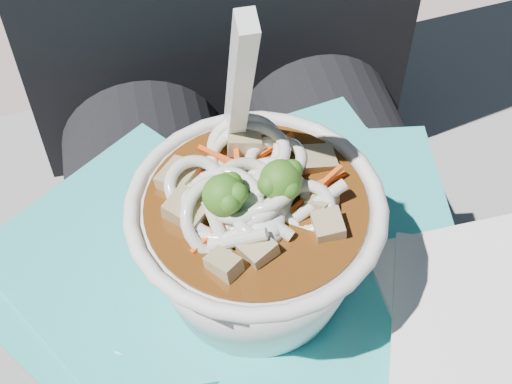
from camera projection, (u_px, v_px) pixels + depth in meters
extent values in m
cube|color=slate|center=(249.00, 352.00, 0.86)|extent=(1.05, 0.62, 0.46)
cylinder|color=black|center=(179.00, 364.00, 0.52)|extent=(0.15, 0.48, 0.15)
cylinder|color=black|center=(391.00, 322.00, 0.54)|extent=(0.15, 0.48, 0.15)
cube|color=#29ADAE|center=(135.00, 266.00, 0.48)|extent=(0.27, 0.27, 0.00)
cube|color=#29ADAE|center=(258.00, 317.00, 0.46)|extent=(0.24, 0.25, 0.00)
cube|color=#29ADAE|center=(146.00, 274.00, 0.48)|extent=(0.21, 0.21, 0.00)
cube|color=#29ADAE|center=(232.00, 299.00, 0.46)|extent=(0.16, 0.16, 0.00)
cube|color=#29ADAE|center=(320.00, 254.00, 0.48)|extent=(0.21, 0.21, 0.00)
cube|color=#29ADAE|center=(319.00, 181.00, 0.52)|extent=(0.14, 0.16, 0.00)
cube|color=#29ADAE|center=(367.00, 208.00, 0.50)|extent=(0.14, 0.17, 0.00)
cube|color=#29ADAE|center=(342.00, 267.00, 0.47)|extent=(0.15, 0.13, 0.00)
cube|color=#29ADAE|center=(261.00, 264.00, 0.47)|extent=(0.19, 0.17, 0.00)
cube|color=#29ADAE|center=(370.00, 382.00, 0.42)|extent=(0.20, 0.20, 0.00)
cube|color=white|center=(512.00, 316.00, 0.44)|extent=(0.15, 0.15, 0.00)
cube|color=white|center=(502.00, 335.00, 0.43)|extent=(0.17, 0.17, 0.00)
torus|color=white|center=(256.00, 206.00, 0.40)|extent=(0.15, 0.15, 0.01)
cylinder|color=#47240A|center=(256.00, 209.00, 0.40)|extent=(0.13, 0.13, 0.01)
torus|color=silver|center=(276.00, 160.00, 0.41)|extent=(0.05, 0.05, 0.01)
torus|color=silver|center=(242.00, 193.00, 0.40)|extent=(0.06, 0.06, 0.03)
torus|color=silver|center=(246.00, 147.00, 0.41)|extent=(0.06, 0.06, 0.02)
torus|color=silver|center=(307.00, 208.00, 0.39)|extent=(0.04, 0.04, 0.03)
torus|color=silver|center=(196.00, 186.00, 0.39)|extent=(0.05, 0.04, 0.03)
torus|color=silver|center=(278.00, 200.00, 0.39)|extent=(0.05, 0.05, 0.03)
torus|color=silver|center=(222.00, 205.00, 0.39)|extent=(0.06, 0.06, 0.03)
torus|color=silver|center=(223.00, 218.00, 0.38)|extent=(0.07, 0.06, 0.04)
torus|color=silver|center=(261.00, 186.00, 0.39)|extent=(0.05, 0.05, 0.03)
torus|color=silver|center=(258.00, 201.00, 0.39)|extent=(0.04, 0.04, 0.04)
torus|color=silver|center=(213.00, 209.00, 0.39)|extent=(0.04, 0.05, 0.03)
torus|color=silver|center=(255.00, 203.00, 0.39)|extent=(0.04, 0.04, 0.01)
torus|color=silver|center=(251.00, 190.00, 0.39)|extent=(0.05, 0.05, 0.02)
torus|color=silver|center=(258.00, 224.00, 0.38)|extent=(0.03, 0.03, 0.02)
torus|color=silver|center=(248.00, 154.00, 0.41)|extent=(0.07, 0.07, 0.02)
torus|color=silver|center=(239.00, 200.00, 0.39)|extent=(0.06, 0.06, 0.03)
cylinder|color=silver|center=(238.00, 240.00, 0.37)|extent=(0.03, 0.01, 0.02)
cylinder|color=silver|center=(238.00, 215.00, 0.38)|extent=(0.04, 0.02, 0.02)
cylinder|color=silver|center=(320.00, 201.00, 0.39)|extent=(0.03, 0.02, 0.02)
cylinder|color=silver|center=(266.00, 219.00, 0.38)|extent=(0.03, 0.03, 0.02)
cylinder|color=silver|center=(255.00, 214.00, 0.38)|extent=(0.03, 0.01, 0.02)
cylinder|color=silver|center=(217.00, 227.00, 0.38)|extent=(0.01, 0.03, 0.02)
cylinder|color=#7B9F4D|center=(280.00, 195.00, 0.39)|extent=(0.01, 0.01, 0.01)
sphere|color=#225613|center=(281.00, 180.00, 0.38)|extent=(0.02, 0.02, 0.02)
sphere|color=#225613|center=(292.00, 170.00, 0.38)|extent=(0.01, 0.01, 0.01)
sphere|color=#225613|center=(269.00, 184.00, 0.38)|extent=(0.01, 0.01, 0.01)
sphere|color=#225613|center=(268.00, 185.00, 0.38)|extent=(0.01, 0.01, 0.01)
sphere|color=#225613|center=(289.00, 189.00, 0.38)|extent=(0.01, 0.01, 0.01)
cylinder|color=#7B9F4D|center=(224.00, 209.00, 0.39)|extent=(0.01, 0.01, 0.01)
sphere|color=#225613|center=(224.00, 195.00, 0.38)|extent=(0.02, 0.02, 0.02)
sphere|color=#225613|center=(232.00, 182.00, 0.38)|extent=(0.01, 0.01, 0.01)
sphere|color=#225613|center=(237.00, 193.00, 0.37)|extent=(0.01, 0.01, 0.01)
sphere|color=#225613|center=(228.00, 183.00, 0.38)|extent=(0.01, 0.01, 0.01)
sphere|color=#225613|center=(229.00, 203.00, 0.37)|extent=(0.01, 0.01, 0.01)
cube|color=#FF5615|center=(317.00, 189.00, 0.40)|extent=(0.04, 0.02, 0.01)
cube|color=#FF5615|center=(227.00, 220.00, 0.38)|extent=(0.04, 0.03, 0.02)
cube|color=#FF5615|center=(257.00, 171.00, 0.41)|extent=(0.01, 0.04, 0.01)
cube|color=#FF5615|center=(229.00, 161.00, 0.41)|extent=(0.03, 0.02, 0.02)
cube|color=#FF5615|center=(219.00, 195.00, 0.39)|extent=(0.02, 0.05, 0.01)
cube|color=#FF5615|center=(269.00, 150.00, 0.42)|extent=(0.03, 0.01, 0.01)
cube|color=#FF5615|center=(239.00, 182.00, 0.40)|extent=(0.01, 0.05, 0.01)
cube|color=#FF5615|center=(316.00, 185.00, 0.40)|extent=(0.04, 0.02, 0.01)
cube|color=#8F7850|center=(322.00, 204.00, 0.39)|extent=(0.02, 0.02, 0.02)
cube|color=#8F7850|center=(316.00, 161.00, 0.41)|extent=(0.02, 0.02, 0.02)
cube|color=#8F7850|center=(244.00, 142.00, 0.42)|extent=(0.02, 0.02, 0.01)
cube|color=#8F7850|center=(180.00, 178.00, 0.40)|extent=(0.03, 0.03, 0.02)
cube|color=#8F7850|center=(187.00, 209.00, 0.39)|extent=(0.03, 0.03, 0.02)
cube|color=#8F7850|center=(224.00, 265.00, 0.37)|extent=(0.02, 0.02, 0.01)
cube|color=#8F7850|center=(258.00, 249.00, 0.37)|extent=(0.02, 0.02, 0.01)
cube|color=#8F7850|center=(328.00, 225.00, 0.38)|extent=(0.02, 0.02, 0.01)
ellipsoid|color=white|center=(257.00, 213.00, 0.39)|extent=(0.03, 0.04, 0.01)
cube|color=white|center=(239.00, 88.00, 0.37)|extent=(0.01, 0.06, 0.13)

